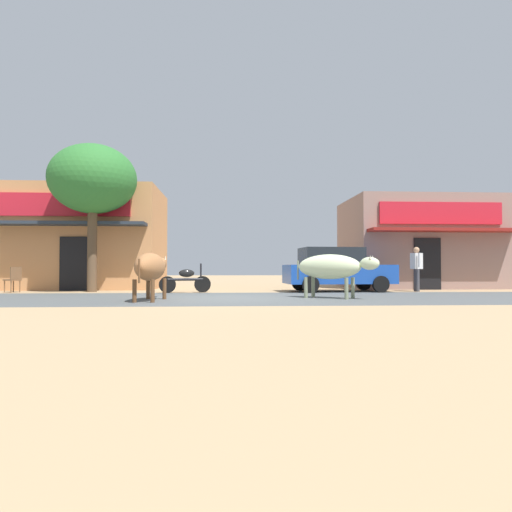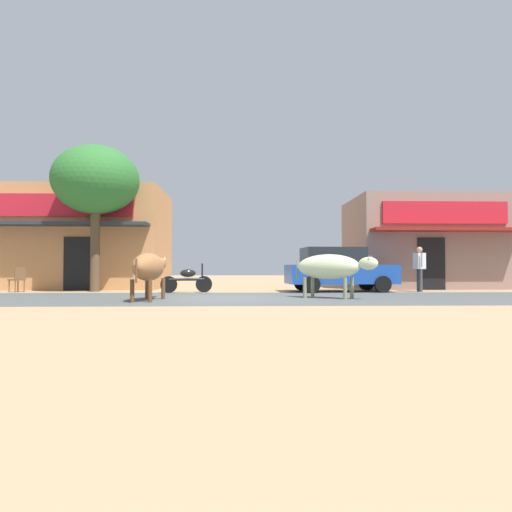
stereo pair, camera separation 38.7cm
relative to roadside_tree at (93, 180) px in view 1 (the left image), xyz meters
name	(u,v)px [view 1 (the left image)]	position (x,y,z in m)	size (l,w,h in m)	color
ground	(226,298)	(4.97, -3.85, -4.15)	(80.00, 80.00, 0.00)	tan
asphalt_road	(226,298)	(4.97, -3.85, -4.15)	(72.00, 5.80, 0.00)	#505556
storefront_left_cafe	(65,239)	(-2.09, 3.19, -2.01)	(8.26, 5.50, 4.29)	tan
storefront_right_club	(418,243)	(13.67, 3.18, -2.15)	(6.36, 5.50, 3.99)	gray
roadside_tree	(93,180)	(0.00, 0.00, 0.00)	(3.21, 3.21, 5.48)	brown
parked_hatchback_car	(336,269)	(9.08, -0.33, -3.31)	(4.08, 2.14, 1.64)	#1A47A6
parked_motorcycle	(186,280)	(3.53, -0.81, -3.69)	(1.81, 0.55, 1.05)	black
cow_near_brown	(151,267)	(2.94, -4.78, -3.25)	(0.87, 2.57, 1.29)	#9F673D
cow_far_dark	(331,267)	(8.05, -4.07, -3.24)	(2.31, 1.85, 1.29)	beige
pedestrian_by_shop	(416,265)	(12.10, -0.48, -3.17)	(0.47, 0.61, 1.67)	#3F3F47
cafe_chair_near_tree	(14,278)	(-2.69, -0.28, -3.64)	(0.60, 0.60, 0.92)	brown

